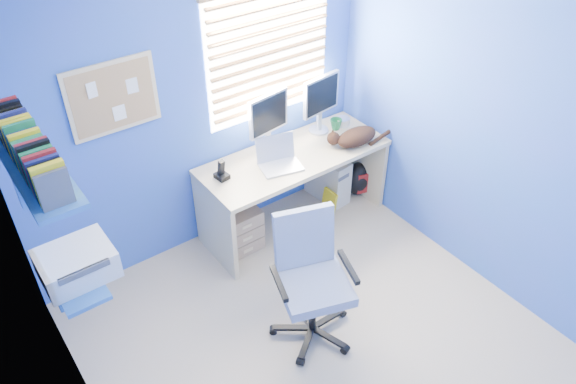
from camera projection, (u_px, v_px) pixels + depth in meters
floor at (324, 347)px, 4.06m from camera, size 3.00×3.20×0.00m
ceiling at (346, 3)px, 2.54m from camera, size 3.00×3.20×0.00m
wall_back at (200, 108)px, 4.32m from camera, size 3.00×0.01×2.50m
wall_left at (84, 337)px, 2.60m from camera, size 0.01×3.20×2.50m
wall_right at (494, 135)px, 4.00m from camera, size 0.01×3.20×2.50m
desk at (294, 190)px, 4.95m from camera, size 1.65×0.65×0.74m
laptop at (281, 156)px, 4.51m from camera, size 0.38×0.33×0.22m
monitor_left at (268, 123)px, 4.61m from camera, size 0.41×0.18×0.54m
monitor_right at (320, 104)px, 4.86m from camera, size 0.41×0.17×0.54m
phone at (221, 169)px, 4.41m from camera, size 0.10×0.12×0.17m
mug at (336, 124)px, 5.03m from camera, size 0.10×0.09×0.10m
cd_spindle at (343, 122)px, 5.09m from camera, size 0.13×0.13×0.07m
cat at (357, 137)px, 4.82m from camera, size 0.45×0.35×0.14m
tower_pc at (328, 178)px, 5.34m from camera, size 0.24×0.46×0.45m
drawer_boxes at (239, 229)px, 4.78m from camera, size 0.35×0.28×0.41m
yellow_book at (329, 202)px, 5.21m from camera, size 0.03×0.17×0.24m
backpack at (359, 178)px, 5.41m from camera, size 0.36×0.31×0.35m
office_chair at (311, 294)px, 3.98m from camera, size 0.73×0.73×0.99m
window_blinds at (270, 52)px, 4.43m from camera, size 1.15×0.05×1.10m
corkboard at (113, 98)px, 3.82m from camera, size 0.64×0.02×0.52m
wall_shelves at (53, 212)px, 3.03m from camera, size 0.42×0.90×1.05m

